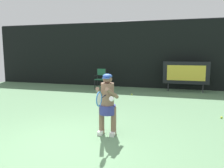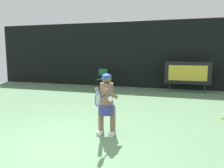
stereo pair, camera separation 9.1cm
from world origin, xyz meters
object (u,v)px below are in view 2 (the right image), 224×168
tennis_ball_loose (133,95)px  water_bottle (107,89)px  scoreboard (188,73)px  tennis_racket (98,99)px  tennis_ball_spare (222,118)px  tennis_player (107,102)px  umpire_chair (102,78)px

tennis_ball_loose → water_bottle: bearing=154.2°
tennis_ball_loose → scoreboard: bearing=35.0°
tennis_ball_loose → tennis_racket: bearing=-85.3°
water_bottle → tennis_ball_spare: size_ratio=3.90×
tennis_player → scoreboard: bearing=74.0°
tennis_ball_spare → scoreboard: bearing=101.7°
tennis_racket → tennis_ball_spare: size_ratio=8.85×
scoreboard → tennis_racket: scoreboard is taller
tennis_player → tennis_racket: (0.04, -0.67, 0.21)m
scoreboard → tennis_ball_spare: bearing=-78.3°
tennis_racket → tennis_ball_loose: tennis_racket is taller
scoreboard → tennis_ball_spare: (0.94, -4.51, -0.91)m
scoreboard → tennis_ball_spare: scoreboard is taller
tennis_racket → tennis_ball_loose: (-0.48, 5.74, -0.97)m
tennis_racket → scoreboard: bearing=75.1°
water_bottle → tennis_ball_loose: bearing=-25.8°
tennis_ball_spare → tennis_racket: bearing=-134.4°
tennis_racket → water_bottle: bearing=106.4°
scoreboard → umpire_chair: 4.34m
water_bottle → tennis_racket: size_ratio=0.44×
water_bottle → tennis_player: tennis_player is taller
umpire_chair → water_bottle: bearing=-48.5°
water_bottle → tennis_racket: 6.81m
scoreboard → water_bottle: scoreboard is taller
scoreboard → tennis_racket: bearing=-104.3°
scoreboard → tennis_ball_spare: size_ratio=32.35×
umpire_chair → tennis_ball_loose: umpire_chair is taller
umpire_chair → tennis_ball_loose: size_ratio=15.88×
tennis_ball_spare → tennis_ball_loose: bearing=139.2°
tennis_ball_loose → umpire_chair: bearing=147.7°
umpire_chair → tennis_player: (2.37, -6.29, 0.18)m
tennis_player → tennis_racket: bearing=-86.3°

